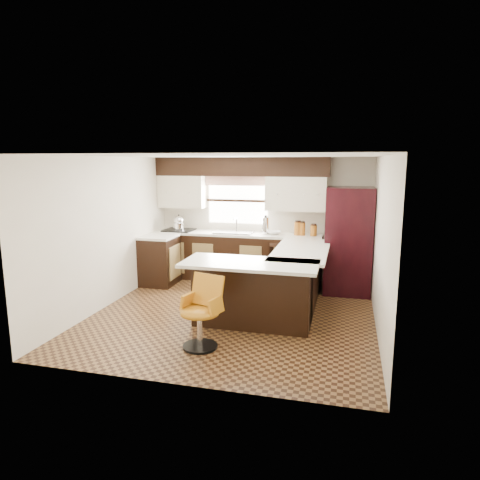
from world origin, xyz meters
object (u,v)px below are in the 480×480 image
(refrigerator, at_px, (349,241))
(peninsula_long, at_px, (297,279))
(peninsula_return, at_px, (253,294))
(bar_chair, at_px, (200,313))

(refrigerator, bearing_deg, peninsula_long, -128.29)
(peninsula_return, height_order, refrigerator, refrigerator)
(peninsula_long, bearing_deg, bar_chair, -117.74)
(peninsula_long, height_order, bar_chair, bar_chair)
(refrigerator, xyz_separation_m, bar_chair, (-1.78, -2.88, -0.48))
(peninsula_return, relative_size, bar_chair, 1.81)
(refrigerator, distance_m, bar_chair, 3.42)
(peninsula_long, relative_size, peninsula_return, 1.18)
(peninsula_long, distance_m, bar_chair, 2.15)
(refrigerator, relative_size, bar_chair, 2.06)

